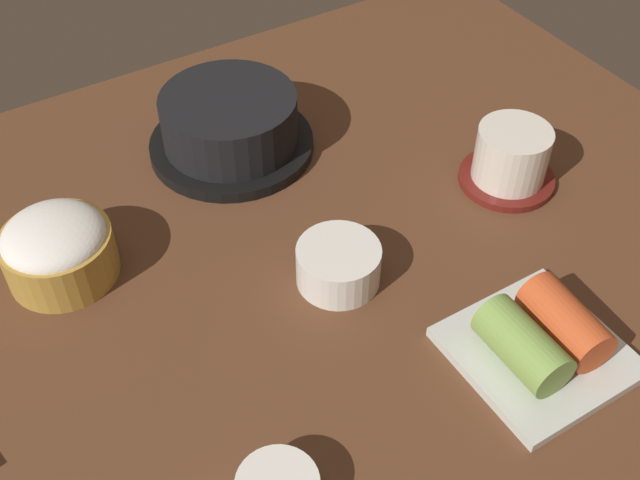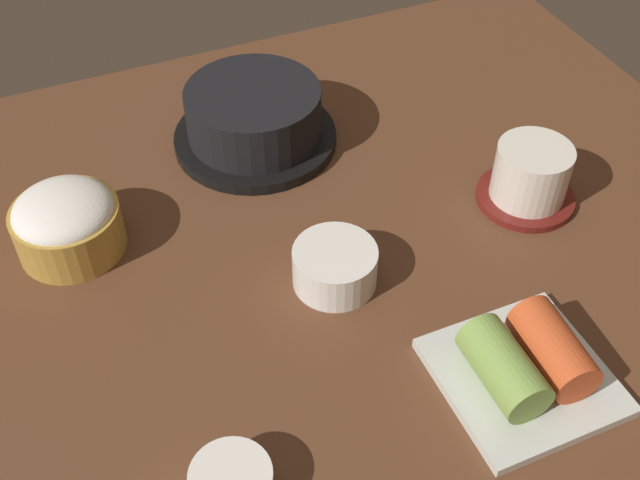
# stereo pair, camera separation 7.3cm
# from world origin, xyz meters

# --- Properties ---
(dining_table) EXTENTS (1.00, 0.76, 0.02)m
(dining_table) POSITION_xyz_m (0.00, 0.00, 0.01)
(dining_table) COLOR #56331E
(dining_table) RESTS_ON ground
(stone_pot) EXTENTS (0.18, 0.18, 0.07)m
(stone_pot) POSITION_xyz_m (0.03, 0.18, 0.05)
(stone_pot) COLOR black
(stone_pot) RESTS_ON dining_table
(rice_bowl) EXTENTS (0.10, 0.10, 0.07)m
(rice_bowl) POSITION_xyz_m (-0.19, 0.09, 0.05)
(rice_bowl) COLOR #B78C38
(rice_bowl) RESTS_ON dining_table
(tea_cup_with_saucer) EXTENTS (0.10, 0.10, 0.07)m
(tea_cup_with_saucer) POSITION_xyz_m (0.25, -0.02, 0.05)
(tea_cup_with_saucer) COLOR maroon
(tea_cup_with_saucer) RESTS_ON dining_table
(banchan_cup_center) EXTENTS (0.08, 0.08, 0.04)m
(banchan_cup_center) POSITION_xyz_m (0.02, -0.05, 0.04)
(banchan_cup_center) COLOR white
(banchan_cup_center) RESTS_ON dining_table
(kimchi_plate) EXTENTS (0.13, 0.13, 0.05)m
(kimchi_plate) POSITION_xyz_m (0.12, -0.21, 0.04)
(kimchi_plate) COLOR silver
(kimchi_plate) RESTS_ON dining_table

